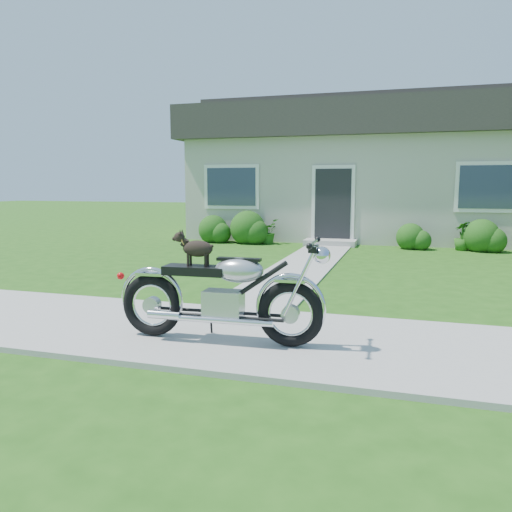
{
  "coord_description": "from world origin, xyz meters",
  "views": [
    {
      "loc": [
        0.46,
        -5.02,
        1.64
      ],
      "look_at": [
        -1.35,
        1.0,
        0.75
      ],
      "focal_mm": 35.0,
      "sensor_mm": 36.0,
      "label": 1
    }
  ],
  "objects_px": {
    "house": "(393,169)",
    "potted_plant_right": "(463,236)",
    "potted_plant_left": "(267,231)",
    "motorcycle_with_dog": "(223,294)"
  },
  "relations": [
    {
      "from": "motorcycle_with_dog",
      "to": "potted_plant_left",
      "type": "bearing_deg",
      "value": 100.06
    },
    {
      "from": "house",
      "to": "potted_plant_left",
      "type": "height_order",
      "value": "house"
    },
    {
      "from": "house",
      "to": "potted_plant_right",
      "type": "bearing_deg",
      "value": -61.5
    },
    {
      "from": "motorcycle_with_dog",
      "to": "house",
      "type": "bearing_deg",
      "value": 81.52
    },
    {
      "from": "house",
      "to": "potted_plant_right",
      "type": "relative_size",
      "value": 16.93
    },
    {
      "from": "house",
      "to": "potted_plant_left",
      "type": "bearing_deg",
      "value": -133.53
    },
    {
      "from": "house",
      "to": "potted_plant_right",
      "type": "xyz_separation_m",
      "value": [
        1.87,
        -3.44,
        -1.79
      ]
    },
    {
      "from": "potted_plant_right",
      "to": "motorcycle_with_dog",
      "type": "distance_m",
      "value": 9.43
    },
    {
      "from": "potted_plant_left",
      "to": "potted_plant_right",
      "type": "bearing_deg",
      "value": 0.0
    },
    {
      "from": "house",
      "to": "potted_plant_right",
      "type": "distance_m",
      "value": 4.31
    }
  ]
}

